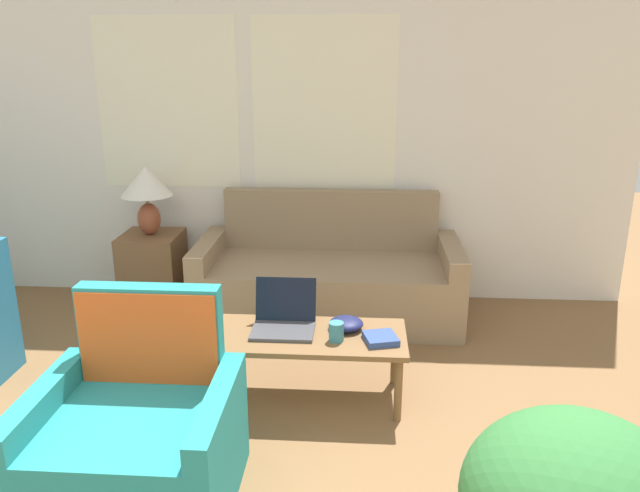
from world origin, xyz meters
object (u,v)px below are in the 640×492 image
coffee_table (309,341)px  table_lamp (147,188)px  couch (329,280)px  book_red (381,338)px  cup_navy (336,332)px  laptop (284,319)px  snack_bowl (346,324)px  armchair (138,441)px

coffee_table → table_lamp: bearing=135.3°
couch → table_lamp: (-1.39, 0.11, 0.67)m
coffee_table → book_red: bearing=-9.2°
couch → cup_navy: 1.32m
cup_navy → laptop: bearing=155.8°
coffee_table → book_red: (0.40, -0.06, 0.06)m
cup_navy → snack_bowl: 0.16m
cup_navy → book_red: bearing=1.2°
book_red → table_lamp: bearing=141.4°
couch → table_lamp: bearing=175.6°
couch → armchair: 2.23m
laptop → cup_navy: (0.31, -0.14, -0.01)m
table_lamp → book_red: size_ratio=2.50×
cup_navy → snack_bowl: size_ratio=0.55×
laptop → snack_bowl: (0.36, 0.01, -0.03)m
coffee_table → laptop: (-0.15, 0.07, 0.11)m
armchair → book_red: size_ratio=4.29×
laptop → couch: bearing=80.5°
table_lamp → coffee_table: table_lamp is taller
armchair → snack_bowl: size_ratio=4.60×
couch → cup_navy: (0.11, -1.30, 0.18)m
armchair → laptop: bearing=60.3°
coffee_table → cup_navy: size_ratio=10.15×
couch → snack_bowl: (0.16, -1.15, 0.16)m
armchair → laptop: (0.54, 0.95, 0.19)m
table_lamp → laptop: 1.81m
snack_bowl → coffee_table: bearing=-158.1°
book_red → cup_navy: bearing=-178.8°
armchair → table_lamp: size_ratio=1.71×
table_lamp → laptop: (1.20, -1.27, -0.48)m
table_lamp → coffee_table: bearing=-44.7°
armchair → cup_navy: (0.85, 0.81, 0.18)m
coffee_table → snack_bowl: (0.21, 0.08, 0.08)m
armchair → cup_navy: 1.19m
coffee_table → book_red: 0.41m
table_lamp → cup_navy: bearing=-43.0°
laptop → cup_navy: laptop is taller
couch → cup_navy: couch is taller
armchair → snack_bowl: 1.33m
couch → book_red: (0.36, -1.29, 0.15)m
table_lamp → book_red: (1.75, -1.40, -0.52)m
couch → coffee_table: size_ratio=1.77×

